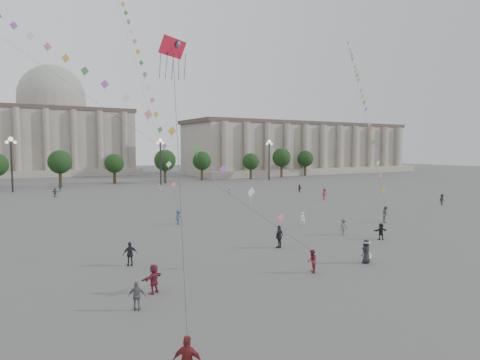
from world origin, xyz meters
TOP-DOWN VIEW (x-y plane):
  - ground at (0.00, 0.00)m, footprint 360.00×360.00m
  - hall_east at (75.00, 93.89)m, footprint 84.00×26.22m
  - hall_central at (0.00, 129.22)m, footprint 48.30×34.30m
  - tree_row at (0.00, 78.00)m, footprint 137.12×5.12m
  - lamp_post_mid_west at (-15.00, 70.00)m, footprint 2.00×0.90m
  - lamp_post_mid_east at (15.00, 70.00)m, footprint 2.00×0.90m
  - lamp_post_far_east at (45.00, 70.00)m, footprint 2.00×0.90m
  - person_crowd_0 at (-6.79, 68.00)m, footprint 0.95×0.60m
  - person_crowd_3 at (12.15, 4.00)m, footprint 1.50×0.78m
  - person_crowd_4 at (8.82, 53.81)m, footprint 1.42×1.42m
  - person_crowd_6 at (10.63, 7.25)m, footprint 1.18×0.79m
  - person_crowd_7 at (18.79, 44.46)m, footprint 1.43×1.15m
  - person_crowd_8 at (28.36, 29.83)m, footprint 1.39×1.01m
  - person_crowd_9 at (32.48, 41.50)m, footprint 1.44×0.97m
  - person_crowd_12 at (-9.11, 56.70)m, footprint 1.38×1.42m
  - person_crowd_13 at (9.92, 12.74)m, footprint 0.71×0.66m
  - person_crowd_18 at (39.05, 15.99)m, footprint 1.11×0.68m
  - tourist_1 at (-10.43, 7.07)m, footprint 1.04×0.48m
  - tourist_2 at (-10.93, 0.60)m, footprint 1.64×1.22m
  - tourist_3 at (-12.57, -1.51)m, footprint 0.97×0.78m
  - tourist_4 at (2.11, 6.14)m, footprint 1.23×0.89m
  - kite_flyer_0 at (-0.28, -0.94)m, footprint 0.96×0.98m
  - kite_flyer_1 at (-0.96, 20.96)m, footprint 1.21×1.08m
  - kite_flyer_2 at (19.90, 10.09)m, footprint 1.14×1.15m
  - hat_person at (4.75, -1.09)m, footprint 0.95×0.71m
  - dragon_kite at (-9.15, 1.68)m, footprint 3.15×6.51m
  - kite_train_mid at (-0.79, 41.19)m, footprint 1.07×38.00m
  - kite_train_east at (35.26, 29.02)m, footprint 29.11×35.18m

SIDE VIEW (x-z plane):
  - ground at x=0.00m, z-range 0.00..0.00m
  - person_crowd_9 at x=32.48m, z-range 0.00..1.49m
  - person_crowd_0 at x=-6.79m, z-range 0.00..1.50m
  - person_crowd_7 at x=18.79m, z-range 0.00..1.53m
  - person_crowd_3 at x=12.15m, z-range 0.00..1.54m
  - tourist_3 at x=-12.57m, z-range 0.00..1.55m
  - kite_flyer_0 at x=-0.28m, z-range 0.00..1.59m
  - person_crowd_12 at x=-9.11m, z-range 0.00..1.62m
  - person_crowd_13 at x=9.92m, z-range 0.00..1.63m
  - kite_flyer_1 at x=-0.96m, z-range 0.00..1.63m
  - person_crowd_4 at x=8.82m, z-range 0.00..1.64m
  - person_crowd_18 at x=39.05m, z-range 0.00..1.66m
  - person_crowd_6 at x=10.63m, z-range 0.00..1.70m
  - tourist_2 at x=-10.93m, z-range 0.00..1.72m
  - tourist_1 at x=-10.43m, z-range 0.00..1.73m
  - hat_person at x=4.75m, z-range 0.03..1.78m
  - kite_flyer_2 at x=19.90m, z-range 0.00..1.87m
  - person_crowd_8 at x=28.36m, z-range 0.00..1.93m
  - tourist_4 at x=2.11m, z-range 0.00..1.94m
  - tree_row at x=0.00m, z-range 1.39..9.39m
  - lamp_post_mid_west at x=-15.00m, z-range 2.03..12.68m
  - lamp_post_mid_east at x=15.00m, z-range 2.03..12.68m
  - lamp_post_far_east at x=45.00m, z-range 2.03..12.68m
  - hall_east at x=75.00m, z-range -0.17..17.03m
  - dragon_kite at x=-9.15m, z-range 4.89..22.64m
  - hall_central at x=0.00m, z-range -3.52..31.98m
  - kite_train_east at x=35.26m, z-range -9.72..45.87m
  - kite_train_mid at x=-0.79m, z-range -2.84..59.21m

